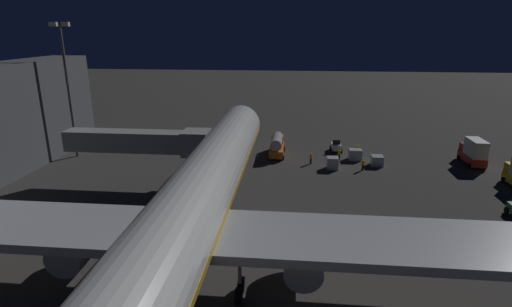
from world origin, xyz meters
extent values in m
plane|color=#383533|center=(0.00, 0.00, 0.00)|extent=(320.00, 320.00, 0.00)
cylinder|color=silver|center=(0.00, 6.08, 5.49)|extent=(5.54, 59.93, 5.54)
sphere|color=silver|center=(0.00, -23.88, 5.49)|extent=(5.43, 5.43, 5.43)
cube|color=gold|center=(0.00, 6.08, 5.07)|extent=(5.60, 57.53, 0.50)
cube|color=black|center=(0.00, -22.22, 6.46)|extent=(3.05, 1.40, 0.90)
cube|color=#B7BABF|center=(0.00, 7.32, 4.52)|extent=(48.76, 6.92, 0.70)
cylinder|color=#B7BABF|center=(-8.74, 6.32, 2.63)|extent=(2.79, 5.73, 2.79)
cylinder|color=black|center=(-8.74, 3.45, 2.63)|extent=(2.37, 0.15, 2.37)
cylinder|color=#B7BABF|center=(8.74, 6.32, 2.63)|extent=(2.79, 5.73, 2.79)
cylinder|color=black|center=(8.74, 3.45, 2.63)|extent=(2.37, 0.15, 2.37)
cylinder|color=#B7BABF|center=(0.00, -20.38, 2.26)|extent=(0.28, 0.28, 2.12)
cylinder|color=black|center=(0.00, -20.38, 0.60)|extent=(0.45, 1.20, 1.20)
cylinder|color=#B7BABF|center=(-4.20, 8.32, 2.26)|extent=(0.28, 0.28, 2.12)
cylinder|color=black|center=(-4.20, 7.67, 0.60)|extent=(0.45, 1.20, 1.20)
cylinder|color=black|center=(-4.20, 8.97, 0.60)|extent=(0.45, 1.20, 1.20)
cylinder|color=#B7BABF|center=(4.20, 8.32, 2.26)|extent=(0.28, 0.28, 2.12)
cylinder|color=black|center=(4.20, 7.67, 0.60)|extent=(0.45, 1.20, 1.20)
cylinder|color=black|center=(4.20, 8.97, 0.60)|extent=(0.45, 1.20, 1.20)
cube|color=#9E9E99|center=(12.38, -13.23, 5.49)|extent=(16.56, 2.60, 2.50)
cube|color=#9E9E99|center=(4.10, -13.23, 5.49)|extent=(3.20, 3.40, 3.00)
cube|color=black|center=(2.70, -13.23, 5.49)|extent=(0.70, 3.20, 2.70)
cylinder|color=#B7BABF|center=(5.10, -13.23, 2.12)|extent=(0.56, 0.56, 4.24)
cylinder|color=black|center=(4.50, -13.23, 0.30)|extent=(0.25, 0.60, 0.60)
cylinder|color=black|center=(5.70, -13.23, 0.30)|extent=(0.25, 0.60, 0.60)
cylinder|color=#59595E|center=(25.50, -23.00, 9.61)|extent=(0.40, 0.40, 19.22)
cube|color=#F9EFC6|center=(24.60, -23.00, 19.47)|extent=(1.10, 0.50, 0.60)
cube|color=#F9EFC6|center=(26.40, -23.00, 19.47)|extent=(1.10, 0.50, 0.60)
cube|color=maroon|center=(-33.64, -25.00, 0.90)|extent=(2.00, 5.67, 1.10)
cube|color=silver|center=(-33.64, -24.29, 2.66)|extent=(1.90, 3.97, 2.42)
cube|color=maroon|center=(-33.64, -27.04, 2.00)|extent=(1.80, 1.60, 1.10)
cylinder|color=black|center=(-34.70, -26.98, 0.35)|extent=(0.24, 0.70, 0.70)
cylinder|color=black|center=(-32.58, -26.98, 0.35)|extent=(0.24, 0.70, 0.70)
cylinder|color=black|center=(-34.70, -23.01, 0.35)|extent=(0.24, 0.70, 0.70)
cylinder|color=black|center=(-32.58, -23.01, 0.35)|extent=(0.24, 0.70, 0.70)
cylinder|color=black|center=(-30.59, -8.27, 0.35)|extent=(0.24, 0.70, 0.70)
cube|color=silver|center=(-14.59, -29.57, 0.80)|extent=(1.50, 2.35, 0.90)
cube|color=black|center=(-14.59, -29.22, 1.60)|extent=(1.20, 0.20, 0.70)
cylinder|color=black|center=(-15.40, -30.39, 0.35)|extent=(0.24, 0.70, 0.70)
cylinder|color=black|center=(-13.78, -30.39, 0.35)|extent=(0.24, 0.70, 0.70)
cylinder|color=black|center=(-15.40, -28.75, 0.35)|extent=(0.24, 0.70, 0.70)
cylinder|color=black|center=(-13.78, -28.75, 0.35)|extent=(0.24, 0.70, 0.70)
cube|color=orange|center=(-5.19, -26.65, 0.90)|extent=(2.10, 6.61, 1.10)
cylinder|color=#B7BABF|center=(-5.19, -26.45, 2.30)|extent=(1.70, 5.62, 1.70)
cube|color=orange|center=(-5.19, -29.06, 2.00)|extent=(1.89, 1.80, 1.10)
cylinder|color=black|center=(-6.30, -28.97, 0.35)|extent=(0.24, 0.70, 0.70)
cylinder|color=black|center=(-4.08, -28.97, 0.35)|extent=(0.24, 0.70, 0.70)
cylinder|color=black|center=(-6.30, -24.34, 0.35)|extent=(0.24, 0.70, 0.70)
cylinder|color=black|center=(-4.08, -24.34, 0.35)|extent=(0.24, 0.70, 0.70)
cylinder|color=black|center=(-34.72, -17.84, 0.35)|extent=(0.24, 0.70, 0.70)
cube|color=#B7BABF|center=(-17.05, -25.47, 0.80)|extent=(1.89, 1.53, 1.59)
cube|color=#B7BABF|center=(-19.83, -23.04, 0.72)|extent=(1.61, 1.69, 1.44)
cube|color=#B7BABF|center=(-13.31, -20.98, 0.84)|extent=(1.56, 1.51, 1.68)
cylinder|color=black|center=(-17.44, -20.67, 0.43)|extent=(0.28, 0.28, 0.85)
cylinder|color=yellow|center=(-17.44, -20.67, 1.15)|extent=(0.40, 0.40, 0.59)
sphere|color=tan|center=(-17.44, -20.67, 1.56)|extent=(0.24, 0.24, 0.24)
sphere|color=white|center=(-17.44, -20.67, 1.61)|extent=(0.23, 0.23, 0.23)
cylinder|color=black|center=(-14.66, -25.18, 0.42)|extent=(0.28, 0.28, 0.84)
cylinder|color=yellow|center=(-14.66, -25.18, 1.15)|extent=(0.40, 0.40, 0.62)
sphere|color=tan|center=(-14.66, -25.18, 1.58)|extent=(0.24, 0.24, 0.24)
sphere|color=orange|center=(-14.66, -25.18, 1.63)|extent=(0.23, 0.23, 0.23)
cylinder|color=black|center=(-17.69, -27.96, 0.42)|extent=(0.28, 0.28, 0.84)
cylinder|color=yellow|center=(-17.69, -27.96, 1.16)|extent=(0.40, 0.40, 0.64)
sphere|color=tan|center=(-17.69, -27.96, 1.60)|extent=(0.24, 0.24, 0.24)
sphere|color=orange|center=(-17.69, -27.96, 1.65)|extent=(0.23, 0.23, 0.23)
cylinder|color=black|center=(-10.34, -22.81, 0.41)|extent=(0.28, 0.28, 0.83)
cylinder|color=yellow|center=(-10.34, -22.81, 1.17)|extent=(0.40, 0.40, 0.67)
sphere|color=tan|center=(-10.34, -22.81, 1.62)|extent=(0.24, 0.24, 0.24)
sphere|color=white|center=(-10.34, -22.81, 1.67)|extent=(0.23, 0.23, 0.23)
cone|color=orange|center=(-2.20, -25.88, 0.28)|extent=(0.36, 0.36, 0.55)
cone|color=orange|center=(2.20, -25.88, 0.28)|extent=(0.36, 0.36, 0.55)
camera|label=1|loc=(-7.79, 32.89, 18.77)|focal=28.00mm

